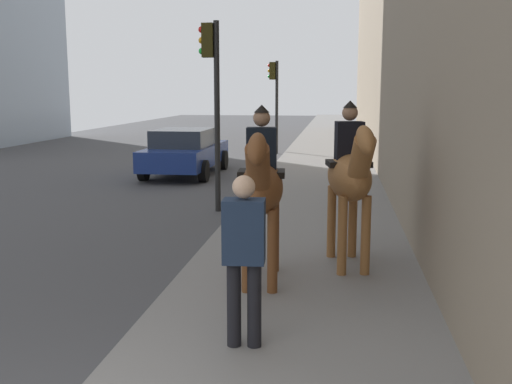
{
  "coord_description": "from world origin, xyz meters",
  "views": [
    {
      "loc": [
        -3.11,
        -2.13,
        2.61
      ],
      "look_at": [
        4.0,
        -1.17,
        1.4
      ],
      "focal_mm": 42.41,
      "sensor_mm": 36.0,
      "label": 1
    }
  ],
  "objects_px": {
    "mounted_horse_near": "(261,186)",
    "mounted_horse_far": "(350,175)",
    "pedestrian_greeting": "(244,250)",
    "car_near_lane": "(185,151)",
    "traffic_light_far_curb": "(275,92)",
    "traffic_light_near_curb": "(213,86)"
  },
  "relations": [
    {
      "from": "mounted_horse_far",
      "to": "pedestrian_greeting",
      "type": "height_order",
      "value": "mounted_horse_far"
    },
    {
      "from": "pedestrian_greeting",
      "to": "car_near_lane",
      "type": "height_order",
      "value": "pedestrian_greeting"
    },
    {
      "from": "mounted_horse_near",
      "to": "traffic_light_far_curb",
      "type": "height_order",
      "value": "traffic_light_far_curb"
    },
    {
      "from": "car_near_lane",
      "to": "mounted_horse_near",
      "type": "bearing_deg",
      "value": -160.13
    },
    {
      "from": "mounted_horse_far",
      "to": "mounted_horse_near",
      "type": "bearing_deg",
      "value": -61.9
    },
    {
      "from": "pedestrian_greeting",
      "to": "traffic_light_far_curb",
      "type": "height_order",
      "value": "traffic_light_far_curb"
    },
    {
      "from": "car_near_lane",
      "to": "traffic_light_near_curb",
      "type": "xyz_separation_m",
      "value": [
        -5.47,
        -2.03,
        1.95
      ]
    },
    {
      "from": "pedestrian_greeting",
      "to": "traffic_light_far_curb",
      "type": "xyz_separation_m",
      "value": [
        19.33,
        1.72,
        1.44
      ]
    },
    {
      "from": "car_near_lane",
      "to": "traffic_light_far_curb",
      "type": "height_order",
      "value": "traffic_light_far_curb"
    },
    {
      "from": "mounted_horse_far",
      "to": "car_near_lane",
      "type": "distance_m",
      "value": 10.89
    },
    {
      "from": "mounted_horse_far",
      "to": "pedestrian_greeting",
      "type": "distance_m",
      "value": 3.09
    },
    {
      "from": "mounted_horse_near",
      "to": "mounted_horse_far",
      "type": "relative_size",
      "value": 0.98
    },
    {
      "from": "car_near_lane",
      "to": "traffic_light_near_curb",
      "type": "height_order",
      "value": "traffic_light_near_curb"
    },
    {
      "from": "mounted_horse_far",
      "to": "traffic_light_near_curb",
      "type": "xyz_separation_m",
      "value": [
        4.26,
        2.82,
        1.25
      ]
    },
    {
      "from": "mounted_horse_far",
      "to": "traffic_light_far_curb",
      "type": "bearing_deg",
      "value": 179.66
    },
    {
      "from": "car_near_lane",
      "to": "mounted_horse_far",
      "type": "bearing_deg",
      "value": -152.89
    },
    {
      "from": "mounted_horse_near",
      "to": "car_near_lane",
      "type": "distance_m",
      "value": 11.27
    },
    {
      "from": "pedestrian_greeting",
      "to": "traffic_light_far_curb",
      "type": "distance_m",
      "value": 19.46
    },
    {
      "from": "traffic_light_near_curb",
      "to": "car_near_lane",
      "type": "bearing_deg",
      "value": 20.34
    },
    {
      "from": "mounted_horse_far",
      "to": "traffic_light_far_curb",
      "type": "height_order",
      "value": "traffic_light_far_curb"
    },
    {
      "from": "pedestrian_greeting",
      "to": "traffic_light_far_curb",
      "type": "relative_size",
      "value": 0.45
    },
    {
      "from": "mounted_horse_far",
      "to": "pedestrian_greeting",
      "type": "xyz_separation_m",
      "value": [
        -2.88,
        1.06,
        -0.35
      ]
    }
  ]
}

